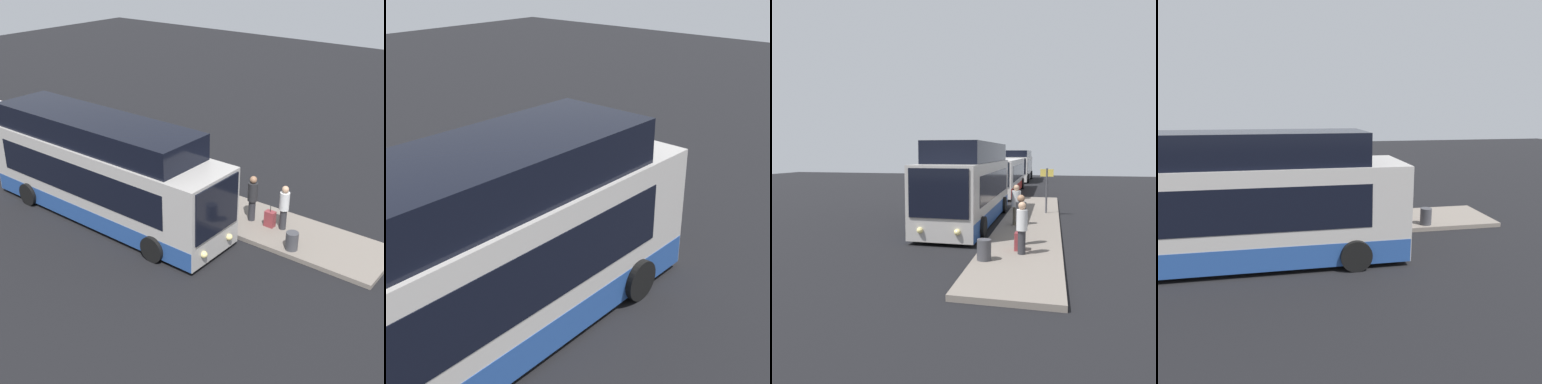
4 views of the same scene
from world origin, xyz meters
TOP-DOWN VIEW (x-y plane):
  - ground at (0.00, 0.00)m, footprint 80.00×80.00m
  - platform at (0.00, 2.98)m, footprint 20.00×2.76m
  - bus_lead at (-0.09, -0.03)m, footprint 10.60×2.89m
  - passenger_boarding at (6.04, 3.05)m, footprint 0.37×0.37m
  - passenger_waiting at (4.77, 2.90)m, footprint 0.51×0.51m
  - passenger_with_bags at (1.10, 2.40)m, footprint 0.59×0.59m
  - suitcase at (5.57, 2.91)m, footprint 0.38×0.26m
  - sign_post at (-2.71, 3.68)m, footprint 0.10×0.70m
  - trash_bin at (7.00, 1.97)m, footprint 0.44×0.44m

SIDE VIEW (x-z plane):
  - ground at x=0.00m, z-range 0.00..0.00m
  - platform at x=0.00m, z-range 0.00..0.17m
  - suitcase at x=5.57m, z-range 0.05..0.90m
  - trash_bin at x=7.00m, z-range 0.17..0.82m
  - passenger_boarding at x=6.04m, z-range 0.25..1.97m
  - passenger_waiting at x=4.77m, z-range 0.25..2.06m
  - passenger_with_bags at x=1.10m, z-range 0.24..2.09m
  - sign_post at x=-2.71m, z-range 0.47..2.93m
  - bus_lead at x=-0.09m, z-range -0.21..3.75m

